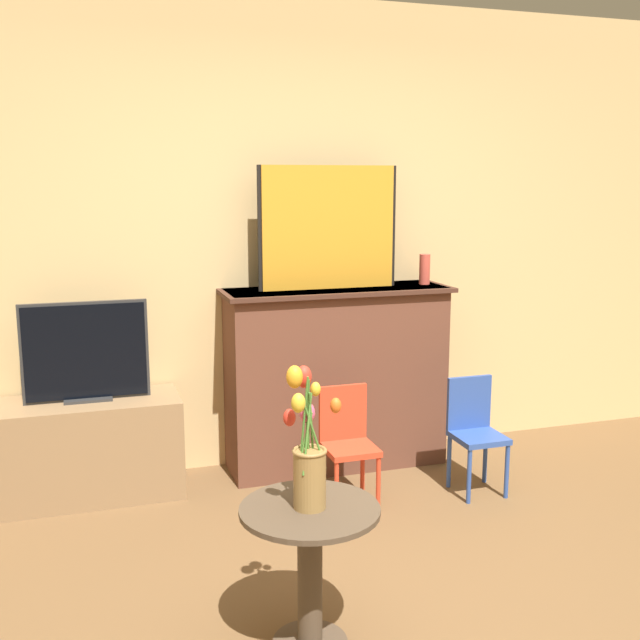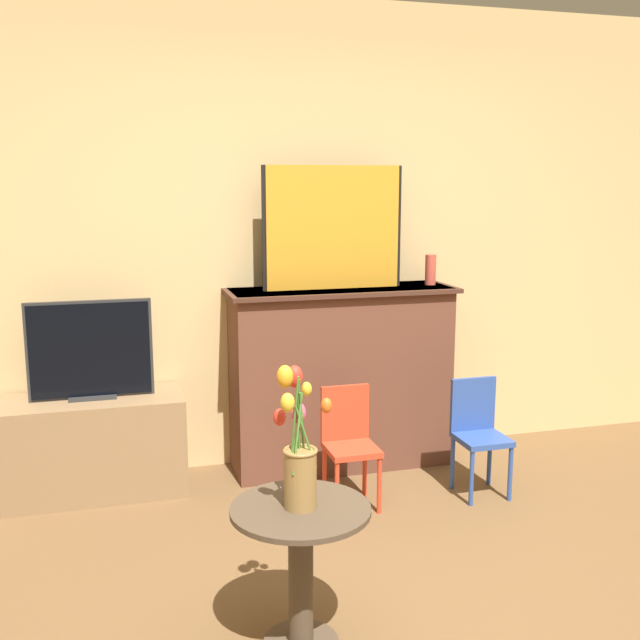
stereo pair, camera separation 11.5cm
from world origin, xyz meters
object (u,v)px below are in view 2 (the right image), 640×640
painting (333,228)px  tv_monitor (90,351)px  vase_tulips (299,453)px  chair_red (349,439)px  chair_blue (478,429)px

painting → tv_monitor: painting is taller
vase_tulips → chair_red: bearing=63.8°
painting → chair_red: 1.20m
painting → chair_blue: (0.65, -0.59, -1.06)m
tv_monitor → chair_blue: bearing=-15.4°
tv_monitor → chair_red: tv_monitor is taller
chair_blue → vase_tulips: size_ratio=1.21×
chair_red → tv_monitor: bearing=158.3°
painting → tv_monitor: 1.49m
tv_monitor → vase_tulips: tv_monitor is taller
painting → chair_blue: painting is taller
chair_red → vase_tulips: bearing=-116.2°
painting → chair_blue: 1.38m
chair_blue → painting: bearing=137.7°
tv_monitor → chair_blue: 2.12m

